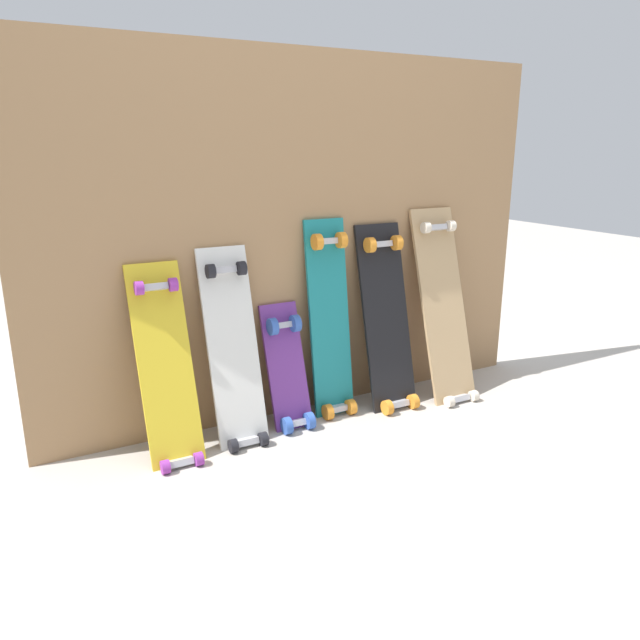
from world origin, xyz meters
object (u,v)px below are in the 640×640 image
(skateboard_white, at_px, (234,356))
(skateboard_teal, at_px, (330,326))
(skateboard_yellow, at_px, (167,374))
(skateboard_purple, at_px, (288,374))
(skateboard_natural, at_px, (445,313))
(skateboard_black, at_px, (387,325))

(skateboard_white, xyz_separation_m, skateboard_teal, (0.44, 0.05, 0.04))
(skateboard_yellow, height_order, skateboard_teal, skateboard_teal)
(skateboard_purple, relative_size, skateboard_natural, 0.61)
(skateboard_teal, xyz_separation_m, skateboard_natural, (0.54, -0.07, 0.00))
(skateboard_purple, xyz_separation_m, skateboard_natural, (0.76, -0.04, 0.17))
(skateboard_black, relative_size, skateboard_natural, 0.93)
(skateboard_teal, distance_m, skateboard_natural, 0.55)
(skateboard_white, bearing_deg, skateboard_yellow, -176.23)
(skateboard_black, bearing_deg, skateboard_white, -179.80)
(skateboard_teal, xyz_separation_m, skateboard_black, (0.26, -0.04, -0.02))
(skateboard_yellow, distance_m, skateboard_teal, 0.71)
(skateboard_yellow, xyz_separation_m, skateboard_purple, (0.49, 0.03, -0.10))
(skateboard_yellow, distance_m, skateboard_natural, 1.25)
(skateboard_natural, bearing_deg, skateboard_teal, 172.15)
(skateboard_teal, distance_m, skateboard_black, 0.26)
(skateboard_white, height_order, skateboard_purple, skateboard_white)
(skateboard_yellow, height_order, skateboard_white, skateboard_white)
(skateboard_natural, bearing_deg, skateboard_white, 178.28)
(skateboard_teal, bearing_deg, skateboard_natural, -7.85)
(skateboard_yellow, xyz_separation_m, skateboard_teal, (0.71, 0.06, 0.06))
(skateboard_purple, bearing_deg, skateboard_teal, 8.59)
(skateboard_yellow, bearing_deg, skateboard_white, 3.77)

